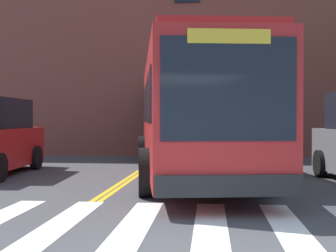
{
  "coord_description": "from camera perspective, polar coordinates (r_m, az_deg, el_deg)",
  "views": [
    {
      "loc": [
        0.05,
        -4.9,
        1.65
      ],
      "look_at": [
        -1.33,
        7.75,
        1.45
      ],
      "focal_mm": 50.0,
      "sensor_mm": 36.0,
      "label": 1
    }
  ],
  "objects": [
    {
      "name": "car_white_behind_bus",
      "position": [
        23.13,
        2.78,
        -1.13
      ],
      "size": [
        2.11,
        4.25,
        1.79
      ],
      "color": "white",
      "rests_on": "ground"
    },
    {
      "name": "lane_line_yellow_inner",
      "position": [
        21.22,
        -0.58,
        -3.53
      ],
      "size": [
        0.12,
        36.0,
        0.01
      ],
      "primitive_type": "cube",
      "color": "gold",
      "rests_on": "ground"
    },
    {
      "name": "building_facade",
      "position": [
        25.24,
        3.07,
        12.98
      ],
      "size": [
        43.42,
        9.25,
        13.83
      ],
      "color": "brown",
      "rests_on": "ground"
    },
    {
      "name": "city_bus",
      "position": [
        13.65,
        2.52,
        1.69
      ],
      "size": [
        4.54,
        12.45,
        3.38
      ],
      "color": "#B22323",
      "rests_on": "ground"
    },
    {
      "name": "crosswalk",
      "position": [
        7.21,
        10.02,
        -12.3
      ],
      "size": [
        8.8,
        4.23,
        0.01
      ],
      "color": "white",
      "rests_on": "ground"
    },
    {
      "name": "lane_line_yellow_outer",
      "position": [
        21.2,
        -0.15,
        -3.53
      ],
      "size": [
        0.12,
        36.0,
        0.01
      ],
      "primitive_type": "cube",
      "color": "gold",
      "rests_on": "ground"
    }
  ]
}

